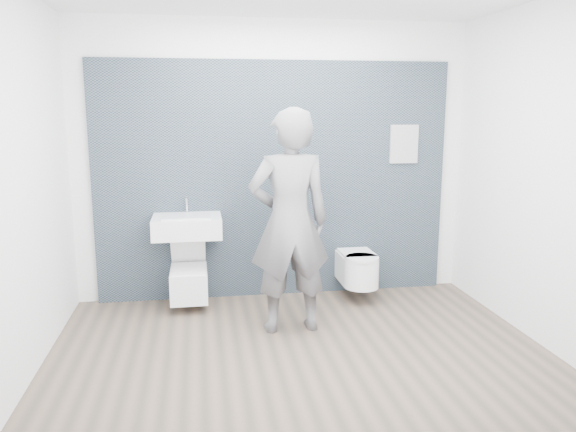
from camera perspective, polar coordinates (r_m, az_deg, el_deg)
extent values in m
plane|color=brown|center=(4.67, 1.20, -13.56)|extent=(4.00, 4.00, 0.00)
plane|color=white|center=(5.75, -1.42, 5.60)|extent=(4.00, 0.00, 4.00)
plane|color=white|center=(2.83, 6.72, 0.00)|extent=(4.00, 0.00, 4.00)
plane|color=white|center=(4.39, -25.40, 2.88)|extent=(0.00, 3.00, 3.00)
plane|color=white|center=(5.04, 24.32, 3.88)|extent=(0.00, 3.00, 3.00)
cube|color=black|center=(6.02, -1.32, -7.83)|extent=(3.60, 0.06, 2.40)
cube|color=white|center=(5.49, -10.21, -1.04)|extent=(0.65, 0.49, 0.20)
cube|color=silver|center=(5.45, -10.25, -0.10)|extent=(0.46, 0.33, 0.03)
cylinder|color=silver|center=(5.64, -10.24, 1.14)|extent=(0.02, 0.02, 0.16)
cylinder|color=silver|center=(5.58, -10.27, 1.77)|extent=(0.02, 0.11, 0.02)
cylinder|color=silver|center=(5.74, -10.12, -2.17)|extent=(0.04, 0.04, 0.13)
cube|color=white|center=(5.62, -10.02, -6.76)|extent=(0.35, 0.51, 0.30)
cylinder|color=silver|center=(5.55, -10.07, -5.56)|extent=(0.25, 0.25, 0.03)
cube|color=white|center=(5.54, -10.08, -5.29)|extent=(0.34, 0.41, 0.02)
cube|color=white|center=(5.62, -10.11, -3.37)|extent=(0.34, 0.24, 0.31)
cube|color=silver|center=(5.87, -9.95, -7.11)|extent=(0.09, 0.06, 0.08)
cube|color=white|center=(5.87, 6.90, -5.21)|extent=(0.35, 0.41, 0.29)
cylinder|color=white|center=(5.68, 7.46, -5.77)|extent=(0.35, 0.35, 0.29)
cube|color=white|center=(5.80, 7.01, -3.77)|extent=(0.33, 0.39, 0.03)
cylinder|color=white|center=(5.62, 7.56, -4.26)|extent=(0.33, 0.33, 0.03)
cube|color=silver|center=(6.06, 6.43, -5.72)|extent=(0.10, 0.06, 0.08)
cube|color=silver|center=(6.29, 11.15, -7.18)|extent=(0.30, 0.03, 0.40)
imported|color=#5E5F62|center=(4.81, 0.15, -0.61)|extent=(0.73, 0.50, 1.94)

